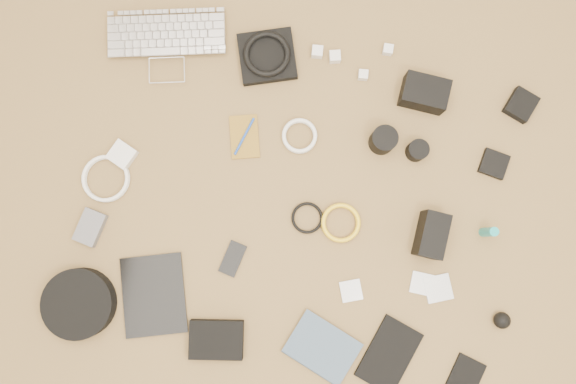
% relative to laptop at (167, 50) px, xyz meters
% --- Properties ---
extents(room_shell, '(4.04, 4.04, 2.58)m').
position_rel_laptop_xyz_m(room_shell, '(0.45, -0.40, 1.24)').
color(room_shell, olive).
rests_on(room_shell, ground).
extents(laptop, '(0.41, 0.32, 0.03)m').
position_rel_laptop_xyz_m(laptop, '(0.00, 0.00, 0.00)').
color(laptop, silver).
rests_on(laptop, ground).
extents(headphone_pouch, '(0.21, 0.20, 0.03)m').
position_rel_laptop_xyz_m(headphone_pouch, '(0.30, 0.04, 0.00)').
color(headphone_pouch, black).
rests_on(headphone_pouch, ground).
extents(headphones, '(0.19, 0.19, 0.02)m').
position_rel_laptop_xyz_m(headphones, '(0.30, 0.04, 0.02)').
color(headphones, black).
rests_on(headphones, headphone_pouch).
extents(charger_a, '(0.04, 0.04, 0.03)m').
position_rel_laptop_xyz_m(charger_a, '(0.45, 0.08, 0.00)').
color(charger_a, silver).
rests_on(charger_a, ground).
extents(charger_b, '(0.04, 0.04, 0.03)m').
position_rel_laptop_xyz_m(charger_b, '(0.51, 0.07, 0.00)').
color(charger_b, silver).
rests_on(charger_b, ground).
extents(charger_c, '(0.03, 0.03, 0.03)m').
position_rel_laptop_xyz_m(charger_c, '(0.66, 0.12, -0.00)').
color(charger_c, silver).
rests_on(charger_c, ground).
extents(charger_d, '(0.03, 0.03, 0.03)m').
position_rel_laptop_xyz_m(charger_d, '(0.60, 0.03, -0.00)').
color(charger_d, silver).
rests_on(charger_d, ground).
extents(dslr_camera, '(0.14, 0.10, 0.08)m').
position_rel_laptop_xyz_m(dslr_camera, '(0.79, 0.00, 0.02)').
color(dslr_camera, black).
rests_on(dslr_camera, ground).
extents(lens_pouch, '(0.10, 0.11, 0.03)m').
position_rel_laptop_xyz_m(lens_pouch, '(1.09, 0.03, 0.00)').
color(lens_pouch, black).
rests_on(lens_pouch, ground).
extents(notebook_olive, '(0.12, 0.15, 0.01)m').
position_rel_laptop_xyz_m(notebook_olive, '(0.28, -0.22, -0.01)').
color(notebook_olive, brown).
rests_on(notebook_olive, ground).
extents(pen_blue, '(0.04, 0.12, 0.01)m').
position_rel_laptop_xyz_m(pen_blue, '(0.28, -0.22, -0.00)').
color(pen_blue, '#153DAA').
rests_on(pen_blue, notebook_olive).
extents(cable_white_a, '(0.14, 0.14, 0.01)m').
position_rel_laptop_xyz_m(cable_white_a, '(0.45, -0.19, -0.01)').
color(cable_white_a, white).
rests_on(cable_white_a, ground).
extents(lens_a, '(0.08, 0.08, 0.08)m').
position_rel_laptop_xyz_m(lens_a, '(0.69, -0.16, 0.03)').
color(lens_a, black).
rests_on(lens_a, ground).
extents(lens_b, '(0.08, 0.08, 0.06)m').
position_rel_laptop_xyz_m(lens_b, '(0.80, -0.17, 0.01)').
color(lens_b, black).
rests_on(lens_b, ground).
extents(card_reader, '(0.09, 0.09, 0.02)m').
position_rel_laptop_xyz_m(card_reader, '(1.04, -0.17, -0.00)').
color(card_reader, black).
rests_on(card_reader, ground).
extents(power_brick, '(0.09, 0.09, 0.03)m').
position_rel_laptop_xyz_m(power_brick, '(-0.07, -0.34, 0.00)').
color(power_brick, silver).
rests_on(power_brick, ground).
extents(cable_white_b, '(0.18, 0.18, 0.01)m').
position_rel_laptop_xyz_m(cable_white_b, '(-0.10, -0.42, -0.01)').
color(cable_white_b, white).
rests_on(cable_white_b, ground).
extents(cable_black, '(0.12, 0.12, 0.01)m').
position_rel_laptop_xyz_m(cable_black, '(0.51, -0.43, -0.01)').
color(cable_black, black).
rests_on(cable_black, ground).
extents(cable_yellow, '(0.12, 0.12, 0.01)m').
position_rel_laptop_xyz_m(cable_yellow, '(0.61, -0.42, -0.01)').
color(cable_yellow, yellow).
rests_on(cable_yellow, ground).
extents(flash, '(0.08, 0.14, 0.10)m').
position_rel_laptop_xyz_m(flash, '(0.87, -0.41, 0.04)').
color(flash, black).
rests_on(flash, ground).
extents(lens_cleaner, '(0.03, 0.03, 0.09)m').
position_rel_laptop_xyz_m(lens_cleaner, '(1.04, -0.37, 0.03)').
color(lens_cleaner, teal).
rests_on(lens_cleaner, ground).
extents(battery_charger, '(0.09, 0.11, 0.03)m').
position_rel_laptop_xyz_m(battery_charger, '(-0.12, -0.57, 0.00)').
color(battery_charger, '#5B5A5F').
rests_on(battery_charger, ground).
extents(tablet, '(0.24, 0.28, 0.01)m').
position_rel_laptop_xyz_m(tablet, '(0.11, -0.73, -0.01)').
color(tablet, black).
rests_on(tablet, ground).
extents(phone, '(0.07, 0.11, 0.01)m').
position_rel_laptop_xyz_m(phone, '(0.32, -0.59, -0.01)').
color(phone, black).
rests_on(phone, ground).
extents(filter_case_left, '(0.08, 0.08, 0.01)m').
position_rel_laptop_xyz_m(filter_case_left, '(0.68, -0.62, -0.01)').
color(filter_case_left, silver).
rests_on(filter_case_left, ground).
extents(filter_case_mid, '(0.07, 0.07, 0.01)m').
position_rel_laptop_xyz_m(filter_case_mid, '(0.88, -0.56, -0.01)').
color(filter_case_mid, silver).
rests_on(filter_case_mid, ground).
extents(filter_case_right, '(0.10, 0.10, 0.01)m').
position_rel_laptop_xyz_m(filter_case_right, '(0.93, -0.56, -0.01)').
color(filter_case_right, silver).
rests_on(filter_case_right, ground).
extents(air_blower, '(0.06, 0.06, 0.05)m').
position_rel_laptop_xyz_m(air_blower, '(1.12, -0.62, 0.01)').
color(air_blower, black).
rests_on(air_blower, ground).
extents(headphone_case, '(0.27, 0.27, 0.06)m').
position_rel_laptop_xyz_m(headphone_case, '(-0.10, -0.79, 0.01)').
color(headphone_case, black).
rests_on(headphone_case, ground).
extents(drive_case, '(0.17, 0.13, 0.04)m').
position_rel_laptop_xyz_m(drive_case, '(0.31, -0.82, 0.01)').
color(drive_case, black).
rests_on(drive_case, ground).
extents(paperback, '(0.23, 0.21, 0.02)m').
position_rel_laptop_xyz_m(paperback, '(0.60, -0.86, -0.00)').
color(paperback, '#3C4F65').
rests_on(paperback, ground).
extents(notebook_black_a, '(0.18, 0.23, 0.01)m').
position_rel_laptop_xyz_m(notebook_black_a, '(0.82, -0.78, -0.01)').
color(notebook_black_a, black).
rests_on(notebook_black_a, ground).
extents(notebook_black_b, '(0.12, 0.15, 0.01)m').
position_rel_laptop_xyz_m(notebook_black_b, '(1.05, -0.81, -0.01)').
color(notebook_black_b, black).
rests_on(notebook_black_b, ground).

